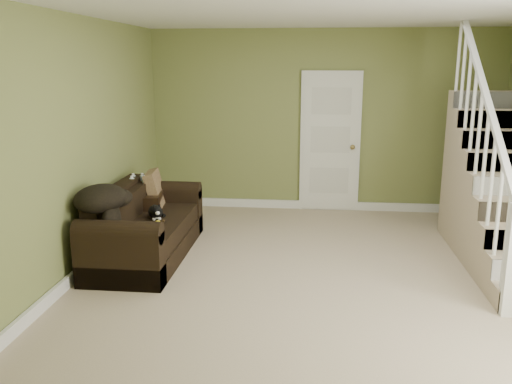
% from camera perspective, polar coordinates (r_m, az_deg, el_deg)
% --- Properties ---
extents(floor, '(5.00, 5.50, 0.01)m').
position_cam_1_polar(floor, '(5.56, 7.13, -9.16)').
color(floor, tan).
rests_on(floor, ground).
extents(ceiling, '(5.00, 5.50, 0.01)m').
position_cam_1_polar(ceiling, '(5.16, 8.02, 18.56)').
color(ceiling, white).
rests_on(ceiling, wall_back).
extents(wall_back, '(5.00, 0.04, 2.60)m').
position_cam_1_polar(wall_back, '(7.93, 7.14, 7.37)').
color(wall_back, olive).
rests_on(wall_back, floor).
extents(wall_front, '(5.00, 0.04, 2.60)m').
position_cam_1_polar(wall_front, '(2.53, 8.82, -5.91)').
color(wall_front, olive).
rests_on(wall_front, floor).
extents(wall_left, '(0.04, 5.50, 2.60)m').
position_cam_1_polar(wall_left, '(5.72, -18.44, 4.42)').
color(wall_left, olive).
rests_on(wall_left, floor).
extents(baseboard_back, '(5.00, 0.04, 0.12)m').
position_cam_1_polar(baseboard_back, '(8.13, 6.89, -1.38)').
color(baseboard_back, white).
rests_on(baseboard_back, floor).
extents(baseboard_left, '(0.04, 5.50, 0.12)m').
position_cam_1_polar(baseboard_left, '(6.01, -17.30, -7.31)').
color(baseboard_left, white).
rests_on(baseboard_left, floor).
extents(door, '(0.86, 0.12, 2.02)m').
position_cam_1_polar(door, '(7.93, 7.81, 5.20)').
color(door, white).
rests_on(door, floor).
extents(staircase, '(1.00, 2.51, 2.82)m').
position_cam_1_polar(staircase, '(6.63, 24.68, -0.76)').
color(staircase, tan).
rests_on(staircase, floor).
extents(sofa, '(0.86, 1.98, 0.78)m').
position_cam_1_polar(sofa, '(6.22, -11.78, -3.97)').
color(sofa, black).
rests_on(sofa, floor).
extents(side_table, '(0.56, 0.56, 0.82)m').
position_cam_1_polar(side_table, '(6.76, -11.95, -2.48)').
color(side_table, black).
rests_on(side_table, floor).
extents(cat, '(0.28, 0.41, 0.20)m').
position_cam_1_polar(cat, '(6.17, -10.60, -2.08)').
color(cat, black).
rests_on(cat, sofa).
extents(banana, '(0.08, 0.21, 0.06)m').
position_cam_1_polar(banana, '(5.89, -10.37, -3.31)').
color(banana, yellow).
rests_on(banana, sofa).
extents(throw_pillow, '(0.29, 0.50, 0.49)m').
position_cam_1_polar(throw_pillow, '(6.79, -10.51, 0.18)').
color(throw_pillow, '#442A1B').
rests_on(throw_pillow, sofa).
extents(throw_blanket, '(0.50, 0.66, 0.27)m').
position_cam_1_polar(throw_blanket, '(5.62, -16.05, -0.64)').
color(throw_blanket, black).
rests_on(throw_blanket, sofa).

